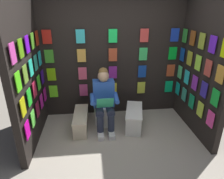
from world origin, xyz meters
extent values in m
plane|color=#B2A899|center=(0.00, 0.00, 0.00)|extent=(30.00, 30.00, 0.00)
cube|color=black|center=(0.00, -1.65, 1.23)|extent=(2.97, 0.10, 2.46)
cube|color=#6AE81E|center=(1.25, -1.57, 0.57)|extent=(0.17, 0.01, 0.26)
cube|color=#B43B75|center=(0.63, -1.57, 0.57)|extent=(0.17, 0.01, 0.26)
cube|color=gold|center=(0.00, -1.57, 0.57)|extent=(0.17, 0.01, 0.26)
cube|color=#C8D23A|center=(-0.63, -1.57, 0.57)|extent=(0.17, 0.01, 0.26)
cube|color=#0AAD63|center=(-1.25, -1.57, 0.57)|extent=(0.17, 0.01, 0.26)
cube|color=#75BA0B|center=(1.25, -1.57, 0.95)|extent=(0.17, 0.01, 0.26)
cube|color=#DE4D70|center=(0.63, -1.57, 0.95)|extent=(0.17, 0.01, 0.26)
cube|color=#862091|center=(0.00, -1.57, 0.95)|extent=(0.17, 0.01, 0.26)
cube|color=#0F3999|center=(-0.63, -1.57, 0.95)|extent=(0.17, 0.01, 0.26)
cube|color=#B64726|center=(-1.25, -1.57, 0.95)|extent=(0.17, 0.01, 0.26)
cube|color=#3E9125|center=(1.25, -1.57, 1.32)|extent=(0.17, 0.01, 0.26)
cube|color=#EDAD46|center=(0.63, -1.57, 1.32)|extent=(0.17, 0.01, 0.26)
cube|color=#BE4929|center=(0.00, -1.57, 1.32)|extent=(0.17, 0.01, 0.26)
cube|color=#34C45E|center=(-0.63, -1.57, 1.32)|extent=(0.17, 0.01, 0.26)
cube|color=#0BB82E|center=(-1.25, -1.57, 1.32)|extent=(0.17, 0.01, 0.26)
cube|color=red|center=(1.25, -1.57, 1.69)|extent=(0.17, 0.01, 0.26)
cube|color=#37CEDB|center=(0.63, -1.57, 1.69)|extent=(0.17, 0.01, 0.26)
cube|color=#1CF262|center=(0.00, -1.57, 1.69)|extent=(0.17, 0.01, 0.26)
cube|color=#D8403D|center=(-0.63, -1.57, 1.69)|extent=(0.17, 0.01, 0.26)
cube|color=#1B3AC1|center=(-1.25, -1.57, 1.69)|extent=(0.17, 0.01, 0.26)
cube|color=black|center=(-1.48, -0.80, 1.23)|extent=(0.10, 1.60, 2.46)
cube|color=#13B3A9|center=(-1.40, -1.44, 0.57)|extent=(0.01, 0.17, 0.26)
cube|color=teal|center=(-1.40, -1.12, 0.57)|extent=(0.01, 0.17, 0.26)
cube|color=#14935C|center=(-1.40, -0.80, 0.57)|extent=(0.01, 0.17, 0.26)
cube|color=#BADC3F|center=(-1.40, -0.48, 0.57)|extent=(0.01, 0.17, 0.26)
cube|color=#EB3D9A|center=(-1.40, -0.17, 0.57)|extent=(0.01, 0.17, 0.26)
cube|color=#48D17E|center=(-1.40, -1.44, 0.95)|extent=(0.01, 0.17, 0.26)
cube|color=#29D4DB|center=(-1.40, -1.12, 0.95)|extent=(0.01, 0.17, 0.26)
cube|color=purple|center=(-1.40, -0.80, 0.95)|extent=(0.01, 0.17, 0.26)
cube|color=#3428A2|center=(-1.40, -0.48, 0.95)|extent=(0.01, 0.17, 0.26)
cube|color=green|center=(-1.40, -0.17, 0.95)|extent=(0.01, 0.17, 0.26)
cube|color=#143EA6|center=(-1.40, -1.44, 1.32)|extent=(0.01, 0.17, 0.26)
cube|color=#A3A62F|center=(-1.40, -1.12, 1.32)|extent=(0.01, 0.17, 0.26)
cube|color=#A1F141|center=(-1.40, -0.80, 1.32)|extent=(0.01, 0.17, 0.26)
cube|color=#B9453C|center=(-1.40, -0.48, 1.32)|extent=(0.01, 0.17, 0.26)
cube|color=gold|center=(-1.40, -0.17, 1.32)|extent=(0.01, 0.17, 0.26)
cube|color=green|center=(-1.40, -1.44, 1.69)|extent=(0.01, 0.17, 0.26)
cube|color=brown|center=(-1.40, -1.12, 1.69)|extent=(0.01, 0.17, 0.26)
cube|color=#91A533|center=(-1.40, -0.80, 1.69)|extent=(0.01, 0.17, 0.26)
cube|color=#5F20D2|center=(-1.40, -0.48, 1.69)|extent=(0.01, 0.17, 0.26)
cube|color=black|center=(1.48, -0.80, 1.23)|extent=(0.10, 1.60, 2.46)
cube|color=#EA0CAB|center=(1.40, -0.17, 0.57)|extent=(0.01, 0.17, 0.26)
cube|color=#5FE246|center=(1.40, -0.48, 0.57)|extent=(0.01, 0.17, 0.26)
cube|color=#9B2149|center=(1.40, -0.80, 0.57)|extent=(0.01, 0.17, 0.26)
cube|color=#CF20B0|center=(1.40, -1.12, 0.57)|extent=(0.01, 0.17, 0.26)
cube|color=#BD1496|center=(1.40, -1.44, 0.57)|extent=(0.01, 0.17, 0.26)
cube|color=#C9CD14|center=(1.40, -0.17, 0.95)|extent=(0.01, 0.17, 0.26)
cube|color=#27D72E|center=(1.40, -0.48, 0.95)|extent=(0.01, 0.17, 0.26)
cube|color=#CA2346|center=(1.40, -0.80, 0.95)|extent=(0.01, 0.17, 0.26)
cube|color=#44DD2D|center=(1.40, -1.12, 0.95)|extent=(0.01, 0.17, 0.26)
cube|color=#3B0F9D|center=(1.40, -1.44, 0.95)|extent=(0.01, 0.17, 0.26)
cube|color=#56EA1D|center=(1.40, -0.17, 1.32)|extent=(0.01, 0.17, 0.26)
cube|color=#74A835|center=(1.40, -0.48, 1.32)|extent=(0.01, 0.17, 0.26)
cube|color=#2BE2BB|center=(1.40, -0.80, 1.32)|extent=(0.01, 0.17, 0.26)
cube|color=#2FB89E|center=(1.40, -1.12, 1.32)|extent=(0.01, 0.17, 0.26)
cube|color=#25C3D7|center=(1.40, -1.44, 1.32)|extent=(0.01, 0.17, 0.26)
cube|color=#E448B2|center=(1.40, -0.17, 1.69)|extent=(0.01, 0.17, 0.26)
cube|color=#5FAB19|center=(1.40, -0.48, 1.69)|extent=(0.01, 0.17, 0.26)
cube|color=#7815ED|center=(1.40, -0.80, 1.69)|extent=(0.01, 0.17, 0.26)
cube|color=#4D9F26|center=(1.40, -1.12, 1.69)|extent=(0.01, 0.17, 0.26)
cube|color=#A73017|center=(1.40, -1.44, 1.69)|extent=(0.01, 0.17, 0.26)
cylinder|color=white|center=(0.23, -1.14, 0.20)|extent=(0.38, 0.38, 0.40)
cylinder|color=white|center=(0.23, -1.14, 0.41)|extent=(0.41, 0.41, 0.02)
cube|color=white|center=(0.23, -1.40, 0.58)|extent=(0.38, 0.18, 0.36)
cylinder|color=white|center=(0.23, -1.31, 0.58)|extent=(0.39, 0.07, 0.39)
cube|color=blue|center=(0.23, -1.11, 0.68)|extent=(0.40, 0.23, 0.52)
sphere|color=tan|center=(0.23, -1.08, 1.04)|extent=(0.21, 0.21, 0.21)
sphere|color=olive|center=(0.23, -1.11, 1.11)|extent=(0.17, 0.17, 0.17)
cylinder|color=#23283D|center=(0.13, -0.91, 0.44)|extent=(0.16, 0.40, 0.15)
cylinder|color=#23283D|center=(0.33, -0.91, 0.44)|extent=(0.16, 0.40, 0.15)
cylinder|color=#23283D|center=(0.12, -0.73, 0.21)|extent=(0.12, 0.12, 0.42)
cylinder|color=#23283D|center=(0.32, -0.73, 0.21)|extent=(0.12, 0.12, 0.42)
cube|color=white|center=(0.12, -0.67, 0.04)|extent=(0.11, 0.26, 0.09)
cube|color=white|center=(0.32, -0.67, 0.04)|extent=(0.11, 0.26, 0.09)
cylinder|color=blue|center=(0.01, -0.93, 0.66)|extent=(0.09, 0.31, 0.13)
cylinder|color=blue|center=(0.45, -0.93, 0.66)|extent=(0.09, 0.31, 0.13)
cube|color=#37BF81|center=(0.23, -0.77, 0.64)|extent=(0.30, 0.13, 0.23)
cube|color=beige|center=(0.69, -1.00, 0.15)|extent=(0.27, 0.77, 0.30)
cube|color=beige|center=(0.69, -1.00, 0.32)|extent=(0.29, 0.80, 0.03)
cube|color=white|center=(-0.35, -0.95, 0.18)|extent=(0.44, 0.76, 0.35)
cube|color=white|center=(-0.35, -0.95, 0.37)|extent=(0.47, 0.79, 0.03)
camera|label=1|loc=(0.45, 2.40, 2.23)|focal=32.14mm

